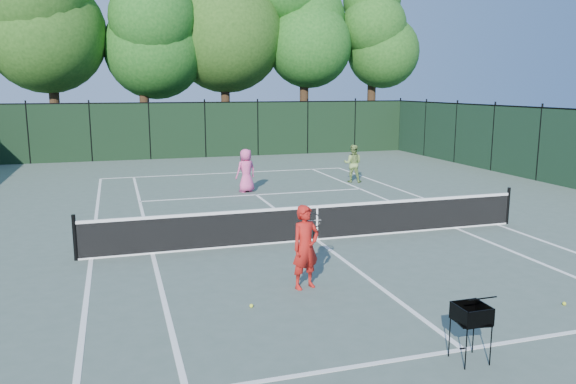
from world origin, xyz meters
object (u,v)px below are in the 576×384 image
object	(u,v)px
ball_hopper	(472,314)
player_green	(353,163)
loose_ball_near_cart	(564,304)
loose_ball_midcourt	(251,306)
player_pink	(246,171)
coach	(306,247)

from	to	relation	value
ball_hopper	player_green	bearing A→B (deg)	82.04
ball_hopper	loose_ball_near_cart	size ratio (longest dim) A/B	12.47
player_green	loose_ball_midcourt	world-z (taller)	player_green
ball_hopper	loose_ball_near_cart	xyz separation A→B (m)	(2.89, 1.28, -0.68)
player_pink	ball_hopper	xyz separation A→B (m)	(0.08, -13.80, -0.10)
coach	player_pink	distance (m)	10.34
player_green	ball_hopper	world-z (taller)	player_green
ball_hopper	loose_ball_midcourt	size ratio (longest dim) A/B	12.47
player_pink	player_green	bearing A→B (deg)	172.18
loose_ball_near_cart	loose_ball_midcourt	distance (m)	5.63
coach	loose_ball_near_cart	bearing A→B (deg)	-45.12
loose_ball_near_cart	loose_ball_midcourt	size ratio (longest dim) A/B	1.00
player_green	loose_ball_near_cart	xyz separation A→B (m)	(-1.73, -13.39, -0.74)
loose_ball_midcourt	ball_hopper	bearing A→B (deg)	-48.45
coach	player_pink	size ratio (longest dim) A/B	1.02
player_green	loose_ball_midcourt	size ratio (longest dim) A/B	22.70
player_pink	ball_hopper	bearing A→B (deg)	71.99
ball_hopper	coach	bearing A→B (deg)	119.34
player_pink	loose_ball_near_cart	bearing A→B (deg)	84.99
coach	player_green	world-z (taller)	coach
player_pink	player_green	world-z (taller)	player_pink
player_green	loose_ball_near_cart	bearing A→B (deg)	110.34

